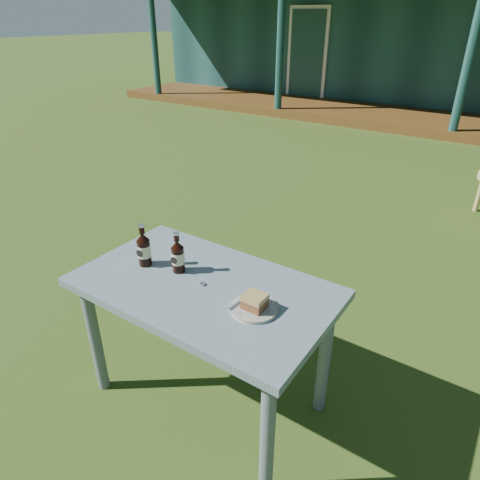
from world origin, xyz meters
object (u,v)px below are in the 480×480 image
Objects in this scene: cafe_table at (204,302)px; cola_bottle_far at (144,249)px; cake_slice at (255,301)px; plate at (254,308)px; cola_bottle_near at (178,256)px.

cola_bottle_far is at bearing -176.24° from cafe_table.
cola_bottle_far reaches higher than cake_slice.
cafe_table is at bearing 174.38° from plate.
cola_bottle_far is (-0.18, -0.05, 0.00)m from cola_bottle_near.
cake_slice reaches higher than plate.
cake_slice is (0.30, -0.03, 0.15)m from cafe_table.
cake_slice is (0.00, -0.00, 0.04)m from plate.
plate reaches higher than cafe_table.
cafe_table is 13.04× the size of cake_slice.
cafe_table is 5.88× the size of plate.
plate is (0.30, -0.03, 0.11)m from cafe_table.
cafe_table is 0.40m from cola_bottle_far.
cafe_table is at bearing -8.20° from cola_bottle_near.
cake_slice is 0.47m from cola_bottle_near.
cola_bottle_near is 0.18m from cola_bottle_far.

